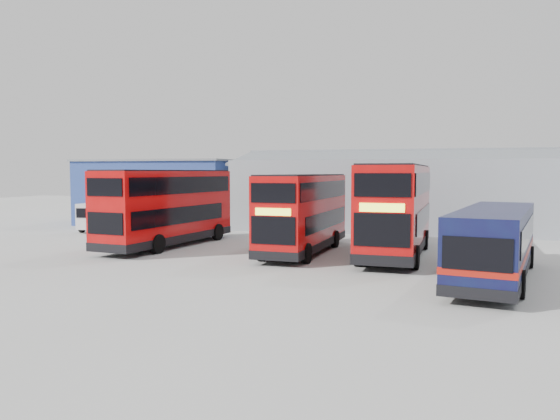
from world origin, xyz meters
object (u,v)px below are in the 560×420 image
object	(u,v)px
maintenance_shed	(448,193)
double_decker_right	(397,211)
single_decker_blue	(494,245)
panel_van	(105,215)
double_decker_left	(168,208)
office_block	(165,192)
double_decker_centre	(304,214)

from	to	relation	value
maintenance_shed	double_decker_right	bearing A→B (deg)	-100.99
double_decker_right	single_decker_blue	xyz separation A→B (m)	(4.00, -5.36, -0.87)
double_decker_right	panel_van	world-z (taller)	double_decker_right
maintenance_shed	double_decker_right	distance (m)	14.90
double_decker_right	single_decker_blue	size ratio (longest dim) A/B	1.03
maintenance_shed	double_decker_left	distance (m)	21.17
office_block	maintenance_shed	size ratio (longest dim) A/B	0.40
maintenance_shed	panel_van	distance (m)	24.97
office_block	double_decker_left	world-z (taller)	office_block
panel_van	double_decker_right	bearing A→B (deg)	-21.51
single_decker_blue	panel_van	distance (m)	27.30
double_decker_centre	single_decker_blue	bearing A→B (deg)	-27.28
office_block	single_decker_blue	world-z (taller)	office_block
office_block	single_decker_blue	bearing A→B (deg)	-37.81
maintenance_shed	single_decker_blue	size ratio (longest dim) A/B	2.91
panel_van	double_decker_centre	bearing A→B (deg)	-26.64
office_block	double_decker_centre	distance (m)	19.34
double_decker_left	double_decker_centre	size ratio (longest dim) A/B	1.07
office_block	double_decker_centre	world-z (taller)	office_block
office_block	double_decker_right	world-z (taller)	office_block
double_decker_right	panel_van	size ratio (longest dim) A/B	2.28
double_decker_centre	double_decker_right	world-z (taller)	double_decker_right
office_block	single_decker_blue	size ratio (longest dim) A/B	1.17
double_decker_left	double_decker_right	bearing A→B (deg)	-172.15
office_block	double_decker_left	distance (m)	14.15
office_block	single_decker_blue	xyz separation A→B (m)	(23.16, -17.97, -1.20)
office_block	panel_van	xyz separation A→B (m)	(-1.51, -6.29, -1.45)
double_decker_centre	single_decker_blue	world-z (taller)	double_decker_centre
maintenance_shed	panel_van	world-z (taller)	maintenance_shed
double_decker_centre	panel_van	bearing A→B (deg)	161.39
double_decker_right	single_decker_blue	distance (m)	6.74
double_decker_right	panel_van	bearing A→B (deg)	166.02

